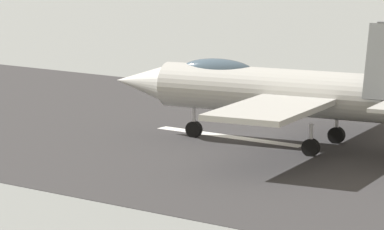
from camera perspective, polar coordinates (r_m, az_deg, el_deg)
The scene contains 3 objects.
ground_plane at distance 51.38m, azimuth 2.42°, elevation -1.21°, with size 400.00×400.00×0.00m, color slate.
runway_strip at distance 51.37m, azimuth 2.44°, elevation -1.20°, with size 240.00×26.00×0.02m.
fighter_jet at distance 49.31m, azimuth 4.78°, elevation 1.26°, with size 16.68×14.93×5.70m.
Camera 1 is at (-28.65, 41.56, 9.57)m, focal length 103.82 mm.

